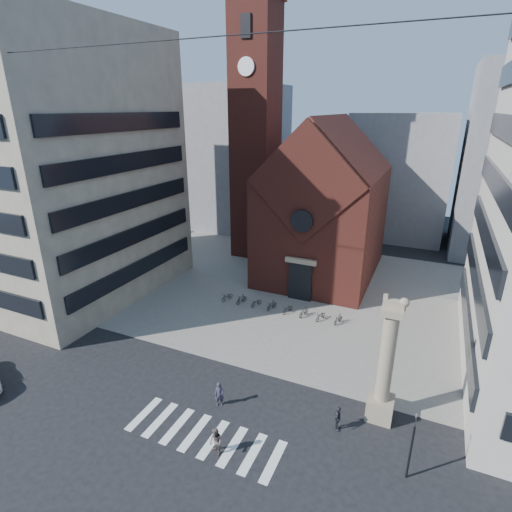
{
  "coord_description": "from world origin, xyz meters",
  "views": [
    {
      "loc": [
        11.18,
        -18.91,
        18.73
      ],
      "look_at": [
        -0.94,
        8.0,
        7.7
      ],
      "focal_mm": 28.0,
      "sensor_mm": 36.0,
      "label": 1
    }
  ],
  "objects_px": {
    "lion_column": "(385,372)",
    "traffic_light": "(412,444)",
    "scooter_0": "(227,297)",
    "pedestrian_1": "(216,442)",
    "pedestrian_2": "(338,418)",
    "pedestrian_0": "(219,394)"
  },
  "relations": [
    {
      "from": "traffic_light",
      "to": "pedestrian_1",
      "type": "xyz_separation_m",
      "value": [
        -10.11,
        -2.86,
        -1.41
      ]
    },
    {
      "from": "lion_column",
      "to": "pedestrian_1",
      "type": "distance_m",
      "value": 10.94
    },
    {
      "from": "pedestrian_0",
      "to": "scooter_0",
      "type": "relative_size",
      "value": 1.13
    },
    {
      "from": "lion_column",
      "to": "traffic_light",
      "type": "bearing_deg",
      "value": -63.54
    },
    {
      "from": "lion_column",
      "to": "pedestrian_2",
      "type": "height_order",
      "value": "lion_column"
    },
    {
      "from": "pedestrian_1",
      "to": "pedestrian_2",
      "type": "relative_size",
      "value": 1.05
    },
    {
      "from": "traffic_light",
      "to": "pedestrian_1",
      "type": "distance_m",
      "value": 10.6
    },
    {
      "from": "pedestrian_0",
      "to": "pedestrian_2",
      "type": "height_order",
      "value": "pedestrian_0"
    },
    {
      "from": "lion_column",
      "to": "scooter_0",
      "type": "bearing_deg",
      "value": 147.66
    },
    {
      "from": "traffic_light",
      "to": "pedestrian_0",
      "type": "xyz_separation_m",
      "value": [
        -11.89,
        0.75,
        -1.42
      ]
    },
    {
      "from": "lion_column",
      "to": "pedestrian_0",
      "type": "bearing_deg",
      "value": -161.84
    },
    {
      "from": "pedestrian_1",
      "to": "traffic_light",
      "type": "bearing_deg",
      "value": 46.2
    },
    {
      "from": "lion_column",
      "to": "traffic_light",
      "type": "xyz_separation_m",
      "value": [
        1.99,
        -4.0,
        -1.17
      ]
    },
    {
      "from": "pedestrian_0",
      "to": "scooter_0",
      "type": "height_order",
      "value": "pedestrian_0"
    },
    {
      "from": "lion_column",
      "to": "scooter_0",
      "type": "distance_m",
      "value": 20.03
    },
    {
      "from": "pedestrian_1",
      "to": "pedestrian_2",
      "type": "distance_m",
      "value": 7.54
    },
    {
      "from": "pedestrian_0",
      "to": "pedestrian_1",
      "type": "bearing_deg",
      "value": -93.79
    },
    {
      "from": "pedestrian_0",
      "to": "pedestrian_1",
      "type": "xyz_separation_m",
      "value": [
        1.78,
        -3.61,
        0.01
      ]
    },
    {
      "from": "lion_column",
      "to": "pedestrian_0",
      "type": "xyz_separation_m",
      "value": [
        -9.9,
        -3.25,
        -2.59
      ]
    },
    {
      "from": "pedestrian_2",
      "to": "pedestrian_1",
      "type": "bearing_deg",
      "value": 131.78
    },
    {
      "from": "traffic_light",
      "to": "scooter_0",
      "type": "bearing_deg",
      "value": 142.07
    },
    {
      "from": "traffic_light",
      "to": "pedestrian_2",
      "type": "height_order",
      "value": "traffic_light"
    }
  ]
}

